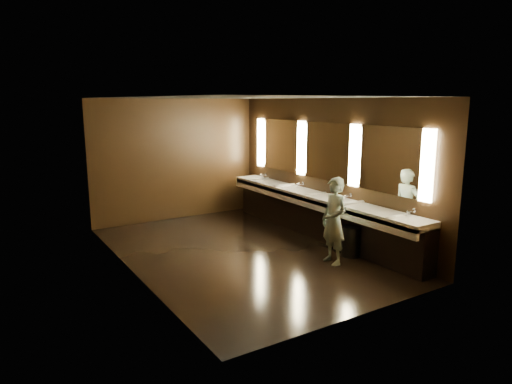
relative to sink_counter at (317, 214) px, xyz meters
The scene contains 10 objects.
floor 1.86m from the sink_counter, behind, with size 6.00×6.00×0.00m, color black.
ceiling 2.92m from the sink_counter, behind, with size 4.00×6.00×0.02m, color #2D2D2B.
wall_back 3.61m from the sink_counter, 120.87° to the left, with size 4.00×0.02×2.80m, color black.
wall_front 3.61m from the sink_counter, 120.87° to the right, with size 4.00×0.02×2.80m, color black.
wall_left 3.90m from the sink_counter, behind, with size 0.02×6.00×2.80m, color black.
wall_right 0.93m from the sink_counter, ahead, with size 0.02×6.00×2.80m, color black.
sink_counter is the anchor object (origin of this frame).
mirror_band 1.27m from the sink_counter, ahead, with size 0.06×5.03×1.15m.
person 1.53m from the sink_counter, 119.34° to the right, with size 0.54×0.36×1.49m, color #8FCDD6.
trash_bin 1.25m from the sink_counter, 100.22° to the right, with size 0.35×0.35×0.55m, color black.
Camera 1 is at (-4.05, -6.94, 2.74)m, focal length 32.00 mm.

